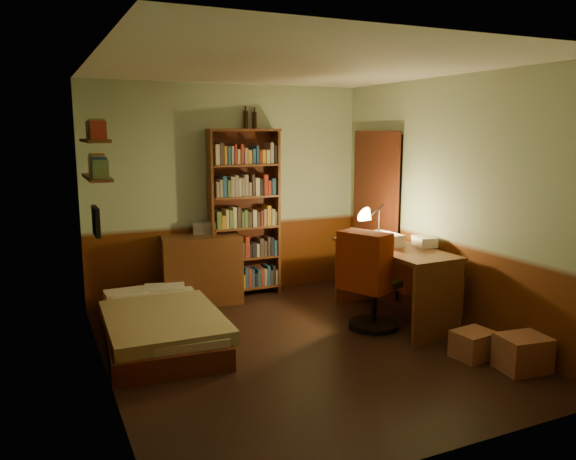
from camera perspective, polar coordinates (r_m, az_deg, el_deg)
name	(u,v)px	position (r m, az deg, el deg)	size (l,w,h in m)	color
floor	(299,348)	(5.49, 1.12, -11.90)	(3.50, 4.00, 0.02)	black
ceiling	(300,65)	(5.13, 1.22, 16.40)	(3.50, 4.00, 0.02)	silver
wall_back	(229,191)	(7.00, -6.06, 3.91)	(3.50, 0.02, 2.60)	#9EB18F
wall_left	(99,226)	(4.67, -18.67, 0.34)	(0.02, 4.00, 2.60)	#9EB18F
wall_right	(450,203)	(6.12, 16.17, 2.68)	(0.02, 4.00, 2.60)	#9EB18F
wall_front	(446,257)	(3.48, 15.78, -2.69)	(3.50, 0.02, 2.60)	#9EB18F
doorway	(377,215)	(7.16, 9.02, 1.56)	(0.06, 0.90, 2.00)	black
door_trim	(375,215)	(7.14, 8.78, 1.55)	(0.02, 0.98, 2.08)	#461B0E
bed	(160,314)	(5.68, -12.92, -8.32)	(1.00, 1.87, 0.56)	olive
dresser	(202,269)	(6.80, -8.73, -3.97)	(0.92, 0.46, 0.82)	#572E16
mini_stereo	(204,227)	(6.84, -8.49, 0.27)	(0.28, 0.21, 0.15)	#B2B2B7
bookshelf	(244,214)	(6.93, -4.46, 1.65)	(0.89, 0.28, 2.07)	#572E16
bottle_left	(246,120)	(6.98, -4.32, 11.11)	(0.06, 0.06, 0.22)	black
bottle_right	(254,120)	(7.02, -3.43, 11.07)	(0.05, 0.05, 0.21)	black
desk	(393,283)	(6.23, 10.63, -5.35)	(0.63, 1.52, 0.81)	#572E16
paper_stack	(425,241)	(6.23, 13.71, -1.13)	(0.19, 0.26, 0.10)	silver
desk_lamp	(379,216)	(6.39, 9.25, 1.42)	(0.17, 0.17, 0.57)	black
office_chair	(375,276)	(5.90, 8.79, -4.67)	(0.55, 0.49, 1.11)	#315636
red_jacket	(373,195)	(5.70, 8.59, 3.54)	(0.28, 0.51, 0.60)	#8E2907
wall_shelf_lower	(97,177)	(5.73, -18.87, 5.08)	(0.20, 0.90, 0.03)	#572E16
wall_shelf_upper	(94,141)	(5.71, -19.07, 8.57)	(0.20, 0.90, 0.03)	#572E16
framed_picture	(96,221)	(5.27, -18.93, 0.84)	(0.04, 0.32, 0.26)	black
cardboard_box_a	(523,353)	(5.35, 22.73, -11.46)	(0.41, 0.33, 0.30)	brown
cardboard_box_b	(473,344)	(5.48, 18.31, -10.97)	(0.35, 0.29, 0.25)	brown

